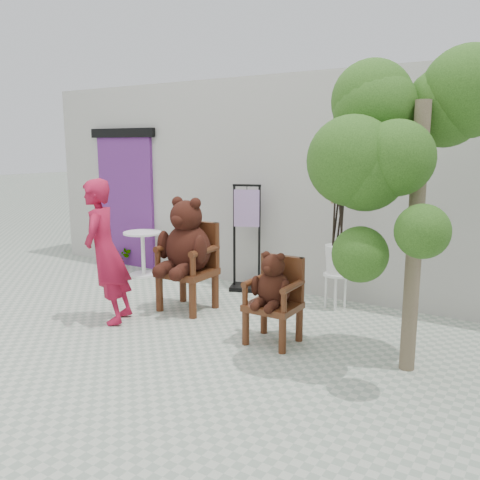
{
  "coord_description": "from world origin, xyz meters",
  "views": [
    {
      "loc": [
        3.23,
        -3.69,
        2.05
      ],
      "look_at": [
        0.11,
        1.28,
        0.95
      ],
      "focal_mm": 38.0,
      "sensor_mm": 36.0,
      "label": 1
    }
  ],
  "objects": [
    {
      "name": "chair_small",
      "position": [
        0.83,
        0.8,
        0.57
      ],
      "size": [
        0.52,
        0.52,
        0.98
      ],
      "color": "#3D1C0D",
      "rests_on": "ground"
    },
    {
      "name": "person",
      "position": [
        -1.13,
        0.34,
        0.84
      ],
      "size": [
        0.63,
        0.72,
        1.67
      ],
      "primitive_type": "imported",
      "rotation": [
        0.0,
        0.0,
        -1.12
      ],
      "color": "maroon",
      "rests_on": "ground"
    },
    {
      "name": "doorway",
      "position": [
        -3.0,
        2.58,
        1.16
      ],
      "size": [
        1.4,
        0.11,
        2.33
      ],
      "color": "#5E2571",
      "rests_on": "ground"
    },
    {
      "name": "display_stand",
      "position": [
        -0.45,
        2.35,
        0.58
      ],
      "size": [
        0.55,
        0.49,
        1.51
      ],
      "rotation": [
        0.0,
        0.0,
        0.37
      ],
      "color": "black",
      "rests_on": "ground"
    },
    {
      "name": "chair_big",
      "position": [
        -0.61,
        1.19,
        0.8
      ],
      "size": [
        0.71,
        0.75,
        1.43
      ],
      "color": "#3D1C0D",
      "rests_on": "ground"
    },
    {
      "name": "stool_bucket",
      "position": [
        0.95,
        2.22,
        0.64
      ],
      "size": [
        0.32,
        0.32,
        1.45
      ],
      "rotation": [
        0.0,
        0.0,
        -0.39
      ],
      "color": "white",
      "rests_on": "ground"
    },
    {
      "name": "tree",
      "position": [
        1.98,
        0.92,
        2.15
      ],
      "size": [
        1.58,
        1.57,
        2.92
      ],
      "rotation": [
        0.0,
        0.0,
        -0.21
      ],
      "color": "brown",
      "rests_on": "ground"
    },
    {
      "name": "ground_plane",
      "position": [
        0.0,
        0.0,
        0.0
      ],
      "size": [
        60.0,
        60.0,
        0.0
      ],
      "primitive_type": "plane",
      "color": "#A1A796",
      "rests_on": "ground"
    },
    {
      "name": "back_wall",
      "position": [
        0.0,
        3.1,
        1.5
      ],
      "size": [
        9.0,
        1.0,
        3.0
      ],
      "primitive_type": "cube",
      "color": "#B1AFA6",
      "rests_on": "ground"
    },
    {
      "name": "potted_plant",
      "position": [
        -3.04,
        2.35,
        0.19
      ],
      "size": [
        0.35,
        0.31,
        0.38
      ],
      "primitive_type": "imported",
      "rotation": [
        0.0,
        0.0,
        -0.03
      ],
      "color": "#1A3C10",
      "rests_on": "ground"
    },
    {
      "name": "cafe_table",
      "position": [
        -2.26,
        2.16,
        0.44
      ],
      "size": [
        0.6,
        0.6,
        0.7
      ],
      "rotation": [
        0.0,
        0.0,
        0.18
      ],
      "color": "white",
      "rests_on": "ground"
    }
  ]
}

